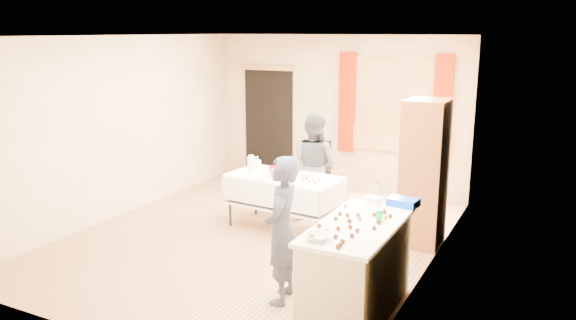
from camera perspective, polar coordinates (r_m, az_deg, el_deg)
The scene contains 29 objects.
floor at distance 7.49m, azimuth -3.34°, elevation -7.92°, with size 4.50×5.50×0.02m, color #9E7047.
ceiling at distance 6.99m, azimuth -3.63°, elevation 12.56°, with size 4.50×5.50×0.02m, color white.
wall_back at distance 9.57m, azimuth 4.95°, elevation 4.79°, with size 4.50×0.02×2.60m, color tan.
wall_front at distance 5.02m, azimuth -19.70°, elevation -3.54°, with size 4.50×0.02×2.60m, color tan.
wall_left at distance 8.48m, azimuth -16.78°, elevation 3.22°, with size 0.02×5.50×2.60m, color tan.
wall_right at distance 6.31m, azimuth 14.51°, elevation 0.11°, with size 0.02×5.50×2.60m, color tan.
window_frame at distance 9.18m, azimuth 10.70°, elevation 5.52°, with size 1.32×0.06×1.52m, color olive.
window_pane at distance 9.17m, azimuth 10.67°, elevation 5.51°, with size 1.20×0.02×1.40m, color white.
curtain_left at distance 9.38m, azimuth 6.02°, elevation 5.83°, with size 0.28×0.06×1.65m, color #861800.
curtain_right at distance 8.95m, azimuth 15.41°, elevation 5.09°, with size 0.28×0.06×1.65m, color #861800.
doorway at distance 10.15m, azimuth -1.97°, elevation 3.58°, with size 0.95×0.04×2.00m, color black.
door_lintel at distance 10.00m, azimuth -2.10°, elevation 9.33°, with size 1.05×0.06×0.08m, color olive.
cabinet at distance 7.20m, azimuth 13.65°, elevation -1.33°, with size 0.50×0.60×1.85m, color brown.
counter at distance 5.46m, azimuth 6.99°, elevation -10.97°, with size 0.70×1.48×0.91m.
party_table at distance 7.66m, azimuth -0.41°, elevation -3.80°, with size 1.59×0.90×0.75m.
chair at distance 8.63m, azimuth 2.90°, elevation -2.84°, with size 0.53×0.53×1.02m.
girl at distance 5.57m, azimuth -0.61°, elevation -7.13°, with size 0.47×0.61×1.49m, color #272C40.
woman at distance 8.06m, azimuth 2.67°, elevation -0.58°, with size 0.85×0.73×1.54m, color black.
soda_can at distance 5.35m, azimuth 9.27°, elevation -5.59°, with size 0.07×0.07×0.12m, color #089E3B.
mixing_bowl at distance 4.87m, azimuth 3.04°, elevation -7.78°, with size 0.24×0.24×0.06m, color white.
foam_block at distance 5.88m, azimuth 8.65°, elevation -4.08°, with size 0.15×0.10×0.08m, color white.
blue_basket at distance 5.88m, azimuth 11.62°, elevation -4.21°, with size 0.30×0.20×0.08m, color #0737E2.
pitcher at distance 7.74m, azimuth -3.75°, elevation -0.47°, with size 0.11×0.11×0.22m, color silver.
cup_red at distance 7.69m, azimuth -1.48°, elevation -0.99°, with size 0.14×0.14×0.11m, color #BA0A2C.
cup_rainbow at distance 7.47m, azimuth -1.40°, elevation -1.38°, with size 0.12×0.12×0.11m, color red.
small_bowl at distance 7.50m, azimuth 1.84°, elevation -1.54°, with size 0.22×0.22×0.06m, color white.
pastry_tray at distance 7.23m, azimuth 2.34°, elevation -2.26°, with size 0.28×0.20×0.02m, color white.
bottle at distance 8.01m, azimuth -3.13°, elevation -0.20°, with size 0.09×0.10×0.17m, color white.
cake_balls at distance 5.21m, azimuth 6.47°, elevation -6.49°, with size 0.54×1.14×0.04m.
Camera 1 is at (3.56, -6.02, 2.67)m, focal length 35.00 mm.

